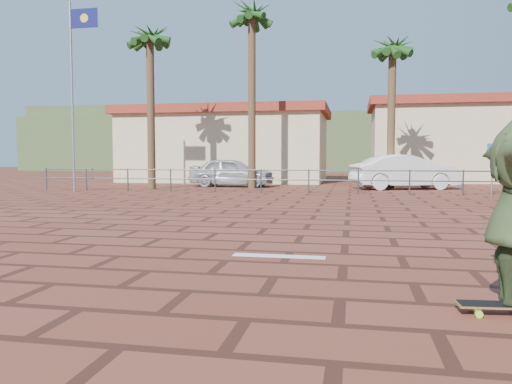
% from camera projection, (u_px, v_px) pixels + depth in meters
% --- Properties ---
extents(ground, '(120.00, 120.00, 0.00)m').
position_uv_depth(ground, '(250.00, 242.00, 8.82)').
color(ground, brown).
rests_on(ground, ground).
extents(paint_stripe, '(1.40, 0.22, 0.01)m').
position_uv_depth(paint_stripe, '(279.00, 256.00, 7.51)').
color(paint_stripe, white).
rests_on(paint_stripe, ground).
extents(guardrail, '(24.06, 0.06, 1.00)m').
position_uv_depth(guardrail, '(309.00, 177.00, 20.52)').
color(guardrail, '#47494F').
rests_on(guardrail, ground).
extents(flagpole, '(1.30, 0.10, 8.00)m').
position_uv_depth(flagpole, '(75.00, 83.00, 21.14)').
color(flagpole, gray).
rests_on(flagpole, ground).
extents(palm_far_left, '(2.40, 2.40, 8.25)m').
position_uv_depth(palm_far_left, '(150.00, 41.00, 22.99)').
color(palm_far_left, brown).
rests_on(palm_far_left, ground).
extents(palm_left, '(2.40, 2.40, 9.45)m').
position_uv_depth(palm_left, '(252.00, 20.00, 23.52)').
color(palm_left, brown).
rests_on(palm_left, ground).
extents(palm_center, '(2.40, 2.40, 7.75)m').
position_uv_depth(palm_center, '(393.00, 51.00, 22.88)').
color(palm_center, brown).
rests_on(palm_center, ground).
extents(building_west, '(12.60, 7.60, 4.50)m').
position_uv_depth(building_west, '(227.00, 145.00, 31.34)').
color(building_west, beige).
rests_on(building_west, ground).
extents(building_east, '(10.60, 6.60, 5.00)m').
position_uv_depth(building_east, '(456.00, 140.00, 30.62)').
color(building_east, beige).
rests_on(building_east, ground).
extents(hill_front, '(70.00, 18.00, 6.00)m').
position_uv_depth(hill_front, '(338.00, 144.00, 57.57)').
color(hill_front, '#384C28').
rests_on(hill_front, ground).
extents(hill_back, '(35.00, 14.00, 8.00)m').
position_uv_depth(hill_back, '(175.00, 139.00, 67.56)').
color(hill_back, '#384C28').
rests_on(hill_back, ground).
extents(car_silver, '(4.38, 1.96, 1.46)m').
position_uv_depth(car_silver, '(232.00, 172.00, 25.24)').
color(car_silver, '#A3A6AA').
rests_on(car_silver, ground).
extents(car_white, '(5.15, 3.16, 1.60)m').
position_uv_depth(car_white, '(404.00, 172.00, 23.17)').
color(car_white, silver).
rests_on(car_white, ground).
extents(street_sign, '(0.41, 0.13, 2.02)m').
position_uv_depth(street_sign, '(493.00, 159.00, 19.13)').
color(street_sign, gray).
rests_on(street_sign, ground).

